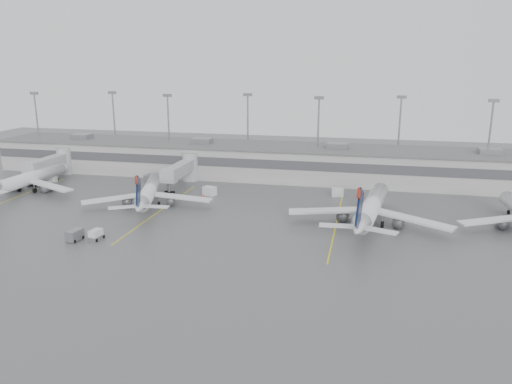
% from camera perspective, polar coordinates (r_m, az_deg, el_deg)
% --- Properties ---
extents(ground, '(260.00, 260.00, 0.00)m').
position_cam_1_polar(ground, '(74.71, -5.77, -8.23)').
color(ground, '#57575A').
rests_on(ground, ground).
extents(terminal, '(152.00, 17.00, 9.45)m').
position_cam_1_polar(terminal, '(127.51, 2.43, 3.51)').
color(terminal, '#9D9D99').
rests_on(terminal, ground).
extents(light_masts, '(142.40, 8.00, 20.60)m').
position_cam_1_polar(light_masts, '(131.84, 2.92, 7.34)').
color(light_masts, gray).
rests_on(light_masts, ground).
extents(jet_bridge_left, '(4.00, 17.20, 7.00)m').
position_cam_1_polar(jet_bridge_left, '(137.74, -21.96, 3.16)').
color(jet_bridge_left, '#9B9DA0').
rests_on(jet_bridge_left, ground).
extents(jet_bridge_right, '(4.00, 17.20, 7.00)m').
position_cam_1_polar(jet_bridge_right, '(121.43, -8.20, 2.65)').
color(jet_bridge_right, '#9B9DA0').
rests_on(jet_bridge_right, ground).
extents(stand_markings, '(105.25, 40.00, 0.01)m').
position_cam_1_polar(stand_markings, '(96.33, -1.27, -2.80)').
color(stand_markings, yellow).
rests_on(stand_markings, ground).
extents(jet_far_left, '(26.99, 30.28, 9.79)m').
position_cam_1_polar(jet_far_left, '(124.92, -24.70, 1.38)').
color(jet_far_left, silver).
rests_on(jet_far_left, ground).
extents(jet_mid_left, '(25.28, 28.77, 9.57)m').
position_cam_1_polar(jet_mid_left, '(104.57, -12.18, -0.02)').
color(jet_mid_left, silver).
rests_on(jet_mid_left, ground).
extents(jet_mid_right, '(29.26, 33.01, 10.71)m').
position_cam_1_polar(jet_mid_right, '(92.58, 12.98, -1.77)').
color(jet_mid_right, silver).
rests_on(jet_mid_right, ground).
extents(baggage_tug, '(2.03, 2.87, 1.73)m').
position_cam_1_polar(baggage_tug, '(88.12, -17.82, -4.78)').
color(baggage_tug, silver).
rests_on(baggage_tug, ground).
extents(baggage_cart, '(2.00, 3.10, 1.88)m').
position_cam_1_polar(baggage_cart, '(88.70, -20.02, -4.64)').
color(baggage_cart, slate).
rests_on(baggage_cart, ground).
extents(gse_uld_a, '(3.03, 2.34, 1.92)m').
position_cam_1_polar(gse_uld_a, '(132.94, -22.40, 1.44)').
color(gse_uld_a, silver).
rests_on(gse_uld_a, ground).
extents(gse_uld_b, '(3.20, 2.64, 1.95)m').
position_cam_1_polar(gse_uld_b, '(111.54, -5.32, 0.12)').
color(gse_uld_b, silver).
rests_on(gse_uld_b, ground).
extents(gse_uld_c, '(2.79, 2.14, 1.78)m').
position_cam_1_polar(gse_uld_c, '(111.73, 9.29, -0.03)').
color(gse_uld_c, silver).
rests_on(gse_uld_c, ground).
extents(gse_loader, '(2.09, 3.06, 1.81)m').
position_cam_1_polar(gse_loader, '(126.39, -12.04, 1.57)').
color(gse_loader, slate).
rests_on(gse_loader, ground).
extents(cone_a, '(0.39, 0.39, 0.63)m').
position_cam_1_polar(cone_a, '(130.46, -25.10, 0.63)').
color(cone_a, '#DD3F04').
rests_on(cone_a, ground).
extents(cone_b, '(0.49, 0.49, 0.78)m').
position_cam_1_polar(cone_b, '(109.90, -6.14, -0.44)').
color(cone_b, '#DD3F04').
rests_on(cone_b, ground).
extents(cone_c, '(0.38, 0.38, 0.61)m').
position_cam_1_polar(cone_c, '(106.27, 12.11, -1.27)').
color(cone_c, '#DD3F04').
rests_on(cone_c, ground).
extents(cone_d, '(0.41, 0.41, 0.66)m').
position_cam_1_polar(cone_d, '(105.69, 26.40, -2.60)').
color(cone_d, '#DD3F04').
rests_on(cone_d, ground).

